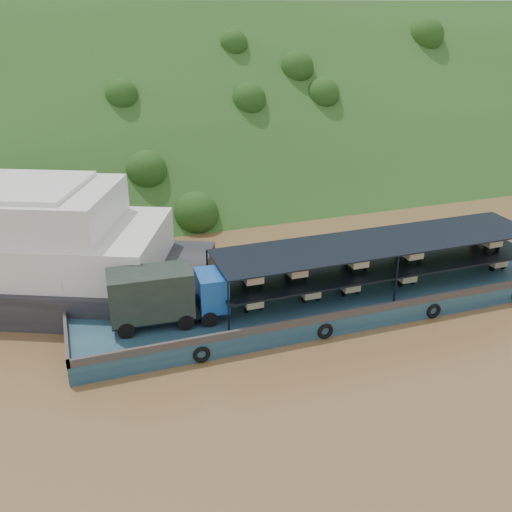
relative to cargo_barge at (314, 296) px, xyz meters
name	(u,v)px	position (x,y,z in m)	size (l,w,h in m)	color
ground	(298,311)	(-1.04, 0.34, -1.20)	(160.00, 160.00, 0.00)	brown
hillside	(185,175)	(-1.04, 36.34, -1.20)	(140.00, 28.00, 28.00)	#1F3B15
cargo_barge	(314,296)	(0.00, 0.00, 0.00)	(35.00, 7.18, 4.84)	#142D48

